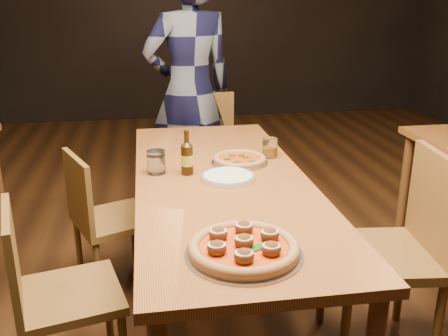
{
  "coord_description": "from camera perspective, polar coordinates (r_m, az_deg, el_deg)",
  "views": [
    {
      "loc": [
        -0.34,
        -2.16,
        1.55
      ],
      "look_at": [
        0.0,
        -0.05,
        0.82
      ],
      "focal_mm": 40.0,
      "sensor_mm": 36.0,
      "label": 1
    }
  ],
  "objects": [
    {
      "name": "water_glass",
      "position": [
        2.41,
        -7.75,
        0.69
      ],
      "size": [
        0.09,
        0.09,
        0.11
      ],
      "primitive_type": "cylinder",
      "color": "white",
      "rests_on": "table_main"
    },
    {
      "name": "amber_glass",
      "position": [
        2.65,
        5.24,
        2.33
      ],
      "size": [
        0.08,
        0.08,
        0.1
      ],
      "primitive_type": "cylinder",
      "color": "#AA6F13",
      "rests_on": "table_main"
    },
    {
      "name": "pizza_margherita",
      "position": [
        2.54,
        1.8,
        0.96
      ],
      "size": [
        0.29,
        0.29,
        0.04
      ],
      "rotation": [
        0.0,
        0.0,
        0.11
      ],
      "color": "#B7B7BF",
      "rests_on": "table_main"
    },
    {
      "name": "chair_end",
      "position": [
        3.52,
        -2.0,
        1.05
      ],
      "size": [
        0.45,
        0.45,
        0.95
      ],
      "primitive_type": null,
      "rotation": [
        0.0,
        0.0,
        -0.03
      ],
      "color": "brown",
      "rests_on": "ground"
    },
    {
      "name": "chair_main_sw",
      "position": [
        2.79,
        -12.38,
        -5.6
      ],
      "size": [
        0.51,
        0.51,
        0.83
      ],
      "primitive_type": null,
      "rotation": [
        0.0,
        0.0,
        1.97
      ],
      "color": "brown",
      "rests_on": "ground"
    },
    {
      "name": "chair_main_nw",
      "position": [
        2.15,
        -17.29,
        -13.57
      ],
      "size": [
        0.48,
        0.48,
        0.86
      ],
      "primitive_type": null,
      "rotation": [
        0.0,
        0.0,
        1.81
      ],
      "color": "brown",
      "rests_on": "ground"
    },
    {
      "name": "chair_main_e",
      "position": [
        2.32,
        17.51,
        -9.26
      ],
      "size": [
        0.51,
        0.51,
        0.98
      ],
      "primitive_type": null,
      "rotation": [
        0.0,
        0.0,
        -1.68
      ],
      "color": "brown",
      "rests_on": "ground"
    },
    {
      "name": "beer_bottle",
      "position": [
        2.37,
        -4.24,
        1.05
      ],
      "size": [
        0.06,
        0.06,
        0.21
      ],
      "rotation": [
        0.0,
        0.0,
        -0.28
      ],
      "color": "black",
      "rests_on": "table_main"
    },
    {
      "name": "plate_stack",
      "position": [
        2.32,
        0.45,
        -1.05
      ],
      "size": [
        0.25,
        0.25,
        0.02
      ],
      "primitive_type": "cylinder",
      "color": "white",
      "rests_on": "table_main"
    },
    {
      "name": "diner",
      "position": [
        3.56,
        -3.95,
        8.6
      ],
      "size": [
        0.77,
        0.61,
        1.83
      ],
      "primitive_type": "imported",
      "rotation": [
        0.0,
        0.0,
        3.43
      ],
      "color": "black",
      "rests_on": "ground"
    },
    {
      "name": "ground",
      "position": [
        2.68,
        -0.18,
        -16.45
      ],
      "size": [
        9.0,
        9.0,
        0.0
      ],
      "primitive_type": "plane",
      "color": "black"
    },
    {
      "name": "table_main",
      "position": [
        2.36,
        -0.19,
        -2.87
      ],
      "size": [
        0.8,
        2.0,
        0.75
      ],
      "color": "brown",
      "rests_on": "ground"
    },
    {
      "name": "pizza_meatball",
      "position": [
        1.66,
        2.29,
        -9.06
      ],
      "size": [
        0.39,
        0.39,
        0.07
      ],
      "rotation": [
        0.0,
        0.0,
        0.07
      ],
      "color": "#B7B7BF",
      "rests_on": "table_main"
    }
  ]
}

